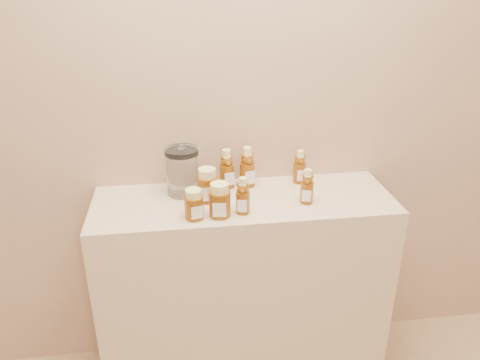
{
  "coord_description": "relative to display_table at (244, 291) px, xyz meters",
  "views": [
    {
      "loc": [
        -0.24,
        -0.09,
        1.74
      ],
      "look_at": [
        -0.02,
        1.52,
        1.0
      ],
      "focal_mm": 35.0,
      "sensor_mm": 36.0,
      "label": 1
    }
  ],
  "objects": [
    {
      "name": "honey_jar_back",
      "position": [
        -0.14,
        0.01,
        0.52
      ],
      "size": [
        0.09,
        0.09,
        0.13
      ],
      "primitive_type": null,
      "rotation": [
        0.0,
        0.0,
        -0.02
      ],
      "color": "#673408",
      "rests_on": "display_table"
    },
    {
      "name": "bear_bottle_front_right",
      "position": [
        0.24,
        -0.06,
        0.53
      ],
      "size": [
        0.07,
        0.07,
        0.16
      ],
      "primitive_type": null,
      "rotation": [
        0.0,
        0.0,
        -0.32
      ],
      "color": "#673408",
      "rests_on": "display_table"
    },
    {
      "name": "honey_jar_left",
      "position": [
        -0.2,
        -0.12,
        0.51
      ],
      "size": [
        0.09,
        0.09,
        0.12
      ],
      "primitive_type": null,
      "rotation": [
        0.0,
        0.0,
        0.27
      ],
      "color": "#673408",
      "rests_on": "display_table"
    },
    {
      "name": "honey_jar_front",
      "position": [
        -0.11,
        -0.12,
        0.52
      ],
      "size": [
        0.09,
        0.09,
        0.13
      ],
      "primitive_type": null,
      "rotation": [
        0.0,
        0.0,
        -0.14
      ],
      "color": "#673408",
      "rests_on": "display_table"
    },
    {
      "name": "bear_bottle_back_right",
      "position": [
        0.26,
        0.13,
        0.53
      ],
      "size": [
        0.06,
        0.06,
        0.16
      ],
      "primitive_type": null,
      "rotation": [
        0.0,
        0.0,
        0.08
      ],
      "color": "#673408",
      "rests_on": "display_table"
    },
    {
      "name": "glass_canister",
      "position": [
        -0.24,
        0.09,
        0.56
      ],
      "size": [
        0.18,
        0.18,
        0.21
      ],
      "primitive_type": null,
      "rotation": [
        0.0,
        0.0,
        0.41
      ],
      "color": "white",
      "rests_on": "display_table"
    },
    {
      "name": "bear_bottle_back_mid",
      "position": [
        0.03,
        0.13,
        0.55
      ],
      "size": [
        0.08,
        0.08,
        0.2
      ],
      "primitive_type": null,
      "rotation": [
        0.0,
        0.0,
        0.25
      ],
      "color": "#673408",
      "rests_on": "display_table"
    },
    {
      "name": "bear_bottle_front_left",
      "position": [
        -0.02,
        -0.11,
        0.53
      ],
      "size": [
        0.07,
        0.07,
        0.16
      ],
      "primitive_type": null,
      "rotation": [
        0.0,
        0.0,
        -0.24
      ],
      "color": "#673408",
      "rests_on": "display_table"
    },
    {
      "name": "display_table",
      "position": [
        0.0,
        0.0,
        0.0
      ],
      "size": [
        1.2,
        0.4,
        0.9
      ],
      "primitive_type": "cube",
      "color": "#CBB694",
      "rests_on": "ground"
    },
    {
      "name": "wall_back",
      "position": [
        0.0,
        0.2,
        0.9
      ],
      "size": [
        3.5,
        0.02,
        2.7
      ],
      "primitive_type": "cube",
      "color": "tan",
      "rests_on": "ground"
    },
    {
      "name": "bear_bottle_back_left",
      "position": [
        -0.05,
        0.13,
        0.54
      ],
      "size": [
        0.08,
        0.08,
        0.19
      ],
      "primitive_type": null,
      "rotation": [
        0.0,
        0.0,
        0.26
      ],
      "color": "#673408",
      "rests_on": "display_table"
    }
  ]
}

